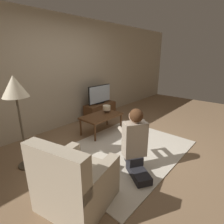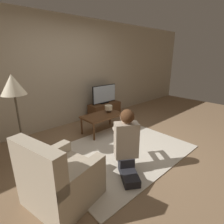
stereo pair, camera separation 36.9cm
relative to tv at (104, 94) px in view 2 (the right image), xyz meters
name	(u,v)px [view 2 (the right image)]	position (x,y,z in m)	size (l,w,h in m)	color
ground_plane	(121,151)	(-0.97, -1.60, -0.69)	(10.00, 10.00, 0.00)	#896B4C
wall_back	(65,73)	(-0.97, 0.33, 0.61)	(10.00, 0.06, 2.60)	tan
rug	(121,151)	(-0.97, -1.60, -0.68)	(2.46, 1.84, 0.02)	beige
tv_stand	(105,111)	(0.00, 0.00, -0.47)	(0.92, 0.38, 0.43)	brown
tv	(104,94)	(0.00, 0.00, 0.00)	(0.79, 0.08, 0.51)	black
coffee_table	(103,117)	(-0.66, -0.71, -0.31)	(0.94, 0.54, 0.42)	brown
floor_lamp	(14,90)	(-2.38, -0.71, 0.53)	(0.37, 0.37, 1.46)	#4C4233
armchair	(60,180)	(-2.33, -1.93, -0.40)	(0.90, 0.90, 0.88)	#B7A88E
person_kneeling	(127,142)	(-1.34, -2.09, -0.19)	(0.65, 0.83, 0.99)	#232328
table_lamp	(109,108)	(-0.43, -0.66, -0.17)	(0.18, 0.18, 0.17)	#4C3823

